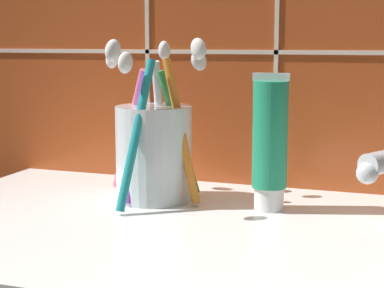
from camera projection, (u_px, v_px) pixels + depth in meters
sink_counter at (216, 237)px, 59.93cm from camera, size 64.28×37.41×2.00cm
tile_wall_backsplash at (265, 3)px, 74.01cm from camera, size 74.28×1.72×47.01cm
toothbrush_cup at (154, 148)px, 69.18cm from camera, size 14.76×14.32×17.65cm
toothpaste_tube at (270, 143)px, 64.87cm from camera, size 3.75×3.57×14.00cm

